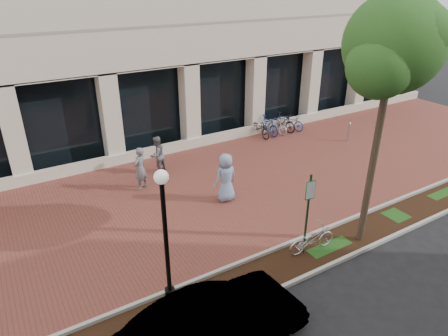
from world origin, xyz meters
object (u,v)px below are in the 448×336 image
pedestrian_left (140,169)px  street_tree (393,51)px  pedestrian_right (226,178)px  bike_rack_cluster (275,124)px  bollard (349,132)px  lamppost (165,230)px  pedestrian_mid (157,155)px  sedan_near_curb (212,329)px  parking_sign (308,206)px  locked_bicycle (312,239)px

pedestrian_left → street_tree: bearing=93.9°
pedestrian_right → bike_rack_cluster: (6.27, 5.01, -0.48)m
pedestrian_left → bike_rack_cluster: size_ratio=0.59×
pedestrian_left → bollard: size_ratio=1.77×
lamppost → pedestrian_right: bearing=42.8°
pedestrian_mid → sedan_near_curb: pedestrian_mid is taller
lamppost → pedestrian_mid: 8.04m
street_tree → pedestrian_left: (-5.03, 7.09, -5.21)m
sedan_near_curb → lamppost: bearing=-1.7°
pedestrian_left → pedestrian_right: (2.50, -2.56, 0.06)m
parking_sign → bike_rack_cluster: parking_sign is taller
parking_sign → pedestrian_mid: size_ratio=1.65×
parking_sign → pedestrian_left: parking_sign is taller
pedestrian_left → bike_rack_cluster: pedestrian_left is taller
sedan_near_curb → street_tree: bearing=-82.1°
bollard → pedestrian_right: bearing=-167.4°
parking_sign → locked_bicycle: bearing=-0.9°
parking_sign → sedan_near_curb: size_ratio=0.60×
locked_bicycle → pedestrian_mid: pedestrian_mid is taller
lamppost → locked_bicycle: size_ratio=2.32×
lamppost → locked_bicycle: bearing=-5.1°
lamppost → locked_bicycle: (4.72, -0.42, -1.76)m
parking_sign → street_tree: street_tree is taller
lamppost → sedan_near_curb: (0.10, -2.16, -1.44)m
bollard → sedan_near_curb: sedan_near_curb is taller
parking_sign → bike_rack_cluster: (5.89, 9.15, -1.24)m
pedestrian_mid → pedestrian_right: 3.91m
bike_rack_cluster → sedan_near_curb: sedan_near_curb is taller
street_tree → lamppost: bearing=173.3°
pedestrian_mid → parking_sign: bearing=76.9°
locked_bicycle → bike_rack_cluster: bike_rack_cluster is taller
locked_bicycle → bollard: bearing=-47.7°
street_tree → locked_bicycle: (-1.87, 0.35, -5.69)m
street_tree → sedan_near_curb: size_ratio=1.65×
pedestrian_left → pedestrian_mid: pedestrian_left is taller
lamppost → bike_rack_cluster: bearing=40.3°
parking_sign → bike_rack_cluster: 10.95m
pedestrian_mid → pedestrian_right: (1.32, -3.68, 0.13)m
lamppost → sedan_near_curb: bearing=-87.4°
pedestrian_right → lamppost: bearing=39.7°
parking_sign → sedan_near_curb: (-4.34, -1.78, -0.98)m
lamppost → street_tree: street_tree is taller
lamppost → bike_rack_cluster: size_ratio=1.26×
pedestrian_right → sedan_near_curb: pedestrian_right is taller
pedestrian_left → bollard: 11.37m
street_tree → bollard: 10.66m
bollard → parking_sign: bearing=-144.2°
parking_sign → pedestrian_right: parking_sign is taller
locked_bicycle → pedestrian_right: pedestrian_right is taller
lamppost → bollard: (12.91, 5.73, -1.67)m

